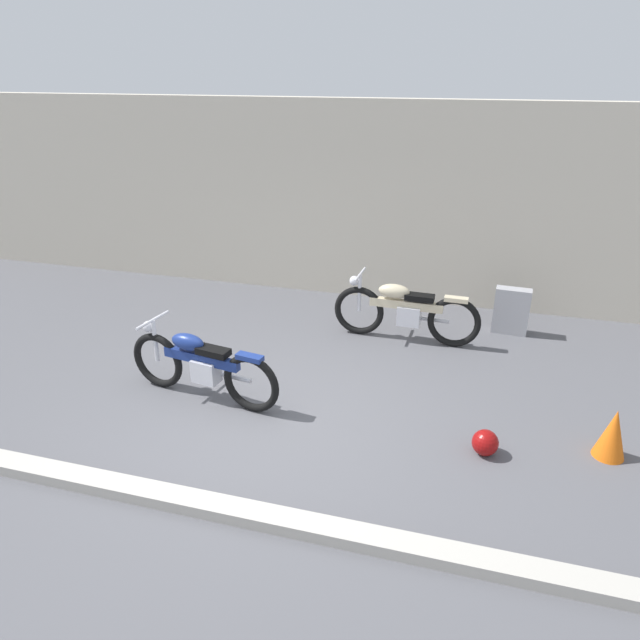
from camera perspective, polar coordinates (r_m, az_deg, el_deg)
ground_plane at (r=6.65m, az=-5.68°, el=-10.22°), size 40.00×40.00×0.00m
building_wall at (r=9.89m, az=3.16°, el=11.68°), size 18.00×0.30×3.25m
curb_strip at (r=5.60m, az=-11.22°, el=-17.53°), size 18.00×0.24×0.12m
stone_marker at (r=9.07m, az=18.41°, el=0.86°), size 0.52×0.23×0.71m
helmet at (r=6.34m, az=16.04°, el=-11.59°), size 0.28×0.28×0.28m
traffic_cone at (r=6.70m, az=26.99°, el=-9.99°), size 0.32×0.32×0.55m
motorcycle_blue at (r=7.03m, az=-11.70°, el=-4.38°), size 2.06×0.60×0.93m
motorcycle_cream at (r=8.43m, az=8.36°, el=0.93°), size 2.15×0.60×0.96m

